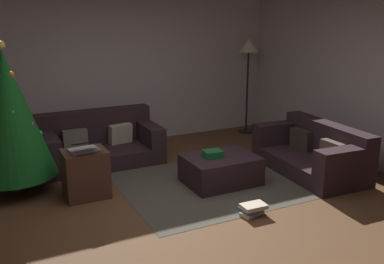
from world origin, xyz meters
name	(u,v)px	position (x,y,z in m)	size (l,w,h in m)	color
ground_plane	(187,215)	(0.00, 0.00, 0.00)	(6.40, 6.40, 0.00)	brown
rear_partition	(105,69)	(0.00, 3.14, 1.30)	(6.40, 0.12, 2.60)	#BCB7B2
couch_left	(99,143)	(-0.40, 2.25, 0.29)	(1.76, 0.93, 0.77)	#2D1E23
couch_right	(314,153)	(2.24, 0.45, 0.28)	(0.97, 1.74, 0.70)	#2D1E23
ottoman	(220,170)	(0.82, 0.66, 0.19)	(0.94, 0.71, 0.37)	#2D1E23
gift_box	(213,154)	(0.70, 0.68, 0.42)	(0.24, 0.19, 0.09)	#19662D
tv_remote	(209,156)	(0.66, 0.72, 0.39)	(0.05, 0.16, 0.02)	black
christmas_tree	(9,114)	(-1.65, 1.59, 1.01)	(1.04, 1.04, 1.89)	brown
side_table	(86,174)	(-0.89, 1.03, 0.30)	(0.52, 0.44, 0.59)	#4C3323
laptop	(85,147)	(-0.88, 0.98, 0.65)	(0.39, 0.45, 0.18)	silver
book_stack	(252,209)	(0.65, -0.33, 0.07)	(0.31, 0.23, 0.13)	beige
corner_lamp	(249,53)	(2.58, 2.69, 1.51)	(0.36, 0.36, 1.77)	black
area_rug	(220,182)	(0.82, 0.66, 0.00)	(2.60, 2.00, 0.01)	#464236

